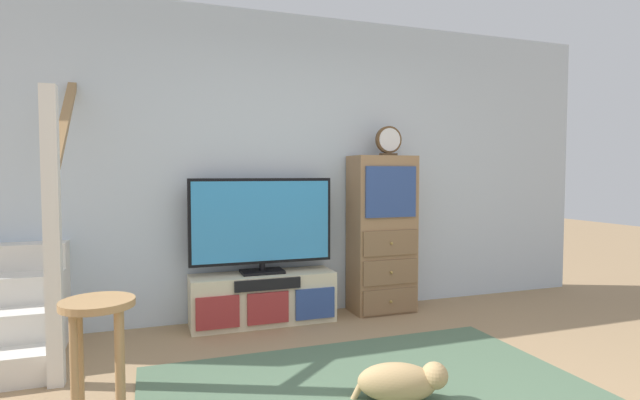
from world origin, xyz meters
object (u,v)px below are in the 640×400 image
at_px(side_cabinet, 382,234).
at_px(bar_stool_near, 98,336).
at_px(dog, 402,381).
at_px(desk_clock, 389,141).
at_px(media_console, 263,298).
at_px(television, 262,223).

xyz_separation_m(side_cabinet, bar_stool_near, (-2.27, -1.55, -0.21)).
xyz_separation_m(bar_stool_near, dog, (1.56, -0.13, -0.39)).
xyz_separation_m(desk_clock, dog, (-0.77, -1.67, -1.46)).
relative_size(desk_clock, dog, 0.53).
height_order(media_console, side_cabinet, side_cabinet).
bearing_deg(bar_stool_near, dog, -4.73).
bearing_deg(media_console, television, 90.00).
height_order(desk_clock, bar_stool_near, desk_clock).
bearing_deg(television, media_console, -90.00).
relative_size(media_console, television, 1.00).
bearing_deg(desk_clock, media_console, 179.77).
xyz_separation_m(television, bar_stool_near, (-1.14, -1.57, -0.35)).
height_order(desk_clock, dog, desk_clock).
height_order(television, dog, television).
bearing_deg(dog, media_console, 103.93).
bearing_deg(bar_stool_near, desk_clock, 33.49).
distance_m(side_cabinet, bar_stool_near, 2.76).
height_order(side_cabinet, desk_clock, desk_clock).
xyz_separation_m(media_console, side_cabinet, (1.13, 0.01, 0.50)).
bearing_deg(side_cabinet, bar_stool_near, -145.63).
distance_m(media_console, dog, 1.73).
bearing_deg(bar_stool_near, television, 53.87).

